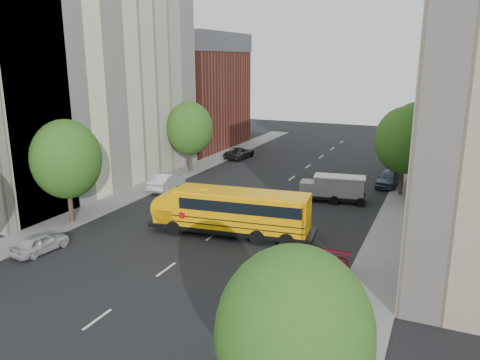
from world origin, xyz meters
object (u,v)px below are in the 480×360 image
Objects in this scene: street_tree_5 at (415,127)px; parked_car_1 at (167,181)px; street_tree_1 at (66,159)px; street_tree_4 at (405,140)px; street_tree_3 at (294,335)px; parked_car_2 at (239,153)px; parked_car_0 at (41,243)px; school_bus at (230,210)px; safari_truck at (334,188)px; street_tree_2 at (190,129)px; parked_car_3 at (323,281)px; parked_car_4 at (389,178)px.

street_tree_5 is 28.30m from parked_car_1.
street_tree_1 is 0.98× the size of street_tree_4.
parked_car_2 is at bearing 116.19° from street_tree_3.
parked_car_0 is (2.20, -5.07, -4.31)m from street_tree_1.
street_tree_4 is 2.15× the size of parked_car_0.
school_bus is at bearing 12.62° from street_tree_1.
street_tree_3 reaches higher than parked_car_0.
street_tree_1 is 1.11× the size of street_tree_3.
street_tree_1 is at bearing -126.25° from street_tree_5.
street_tree_3 is 1.26× the size of safari_truck.
school_bus is 2.13× the size of safari_truck.
parked_car_0 is at bearing -84.55° from street_tree_2.
safari_truck is 17.15m from parked_car_3.
street_tree_3 is 1.44× the size of parked_car_2.
parked_car_2 is at bearing -171.51° from street_tree_5.
street_tree_4 is at bearing 31.48° from safari_truck.
parked_car_3 is (8.21, -5.88, -1.06)m from school_bus.
parked_car_4 is (-1.40, 34.84, -3.66)m from street_tree_3.
street_tree_5 reaches higher than parked_car_0.
street_tree_2 is at bearing -151.39° from street_tree_5.
street_tree_5 is (22.00, 30.00, -0.25)m from street_tree_1.
street_tree_3 reaches higher than parked_car_2.
parked_car_4 is (19.20, 9.85, -0.01)m from parked_car_1.
safari_truck is 1.50× the size of parked_car_0.
parked_car_4 reaches higher than parked_car_2.
parked_car_1 is at bearing 135.04° from school_bus.
street_tree_5 reaches higher than safari_truck.
parked_car_2 is (1.83, 26.99, -4.26)m from street_tree_1.
street_tree_3 is at bearing -32.47° from street_tree_1.
street_tree_3 is 0.59× the size of school_bus.
parked_car_3 is at bearing -8.93° from street_tree_1.
street_tree_4 is at bearing 49.90° from school_bus.
parked_car_0 is at bearing 155.73° from street_tree_3.
parked_car_1 reaches higher than parked_car_2.
street_tree_4 reaches higher than parked_car_4.
parked_car_1 is (1.40, -7.01, -4.02)m from street_tree_2.
parked_car_0 is at bearing -148.80° from school_bus.
street_tree_2 is 23.55m from parked_car_0.
street_tree_4 is at bearing -167.15° from parked_car_1.
street_tree_2 is at bearing -84.66° from parked_car_1.
street_tree_5 is 0.63× the size of school_bus.
parked_car_2 is (0.43, 16.00, -0.12)m from parked_car_1.
safari_truck is (16.87, -4.38, -3.60)m from street_tree_2.
parked_car_3 is (18.86, -14.17, -0.02)m from parked_car_1.
safari_truck reaches higher than parked_car_3.
street_tree_2 is at bearing 133.52° from parked_car_3.
parked_car_4 reaches higher than parked_car_0.
safari_truck is at bearing 100.52° from street_tree_3.
street_tree_4 is at bearing 159.06° from parked_car_2.
street_tree_1 is 1.03× the size of street_tree_2.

